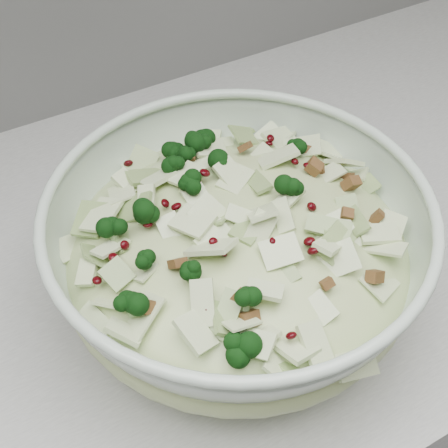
# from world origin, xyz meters

# --- Properties ---
(mixing_bowl) EXTENTS (0.35, 0.35, 0.13)m
(mixing_bowl) POSITION_xyz_m (0.31, 1.60, 0.97)
(mixing_bowl) COLOR silver
(mixing_bowl) RESTS_ON counter
(salad) EXTENTS (0.38, 0.38, 0.13)m
(salad) POSITION_xyz_m (0.31, 1.60, 0.99)
(salad) COLOR beige
(salad) RESTS_ON mixing_bowl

